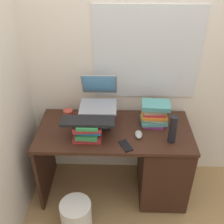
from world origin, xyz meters
name	(u,v)px	position (x,y,z in m)	size (l,w,h in m)	color
ground_plane	(114,188)	(0.00, 0.00, 0.00)	(6.00, 6.00, 0.00)	#9E7A4C
wall_back	(116,50)	(0.00, 0.35, 1.30)	(6.00, 0.06, 2.60)	silver
wall_left	(6,65)	(-0.81, 0.00, 1.30)	(0.05, 6.00, 2.60)	beige
desk	(150,161)	(0.33, -0.02, 0.40)	(1.31, 0.61, 0.72)	#381E14
book_stack_tall	(98,116)	(-0.14, 0.06, 0.82)	(0.24, 0.20, 0.18)	black
book_stack_keyboard_riser	(88,131)	(-0.21, -0.13, 0.81)	(0.23, 0.19, 0.17)	#B22D33
book_stack_side	(154,113)	(0.34, 0.09, 0.83)	(0.25, 0.19, 0.21)	#8C338C
laptop	(99,97)	(-0.14, 0.13, 0.96)	(0.30, 0.36, 0.23)	gray
keyboard	(88,121)	(-0.21, -0.13, 0.90)	(0.42, 0.14, 0.02)	black
computer_mouse	(139,134)	(0.20, -0.09, 0.74)	(0.06, 0.10, 0.04)	#A5A8AD
mug	(69,115)	(-0.41, 0.15, 0.77)	(0.12, 0.08, 0.09)	#B23F33
water_bottle	(173,129)	(0.46, -0.15, 0.84)	(0.06, 0.06, 0.24)	black
cell_phone	(126,146)	(0.09, -0.22, 0.73)	(0.07, 0.14, 0.01)	black
wastebasket	(76,217)	(-0.31, -0.45, 0.15)	(0.26, 0.26, 0.30)	silver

